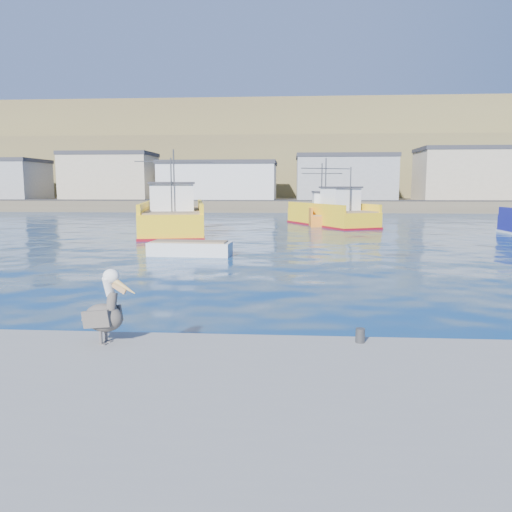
{
  "coord_description": "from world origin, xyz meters",
  "views": [
    {
      "loc": [
        1.52,
        -13.66,
        3.76
      ],
      "look_at": [
        0.36,
        3.04,
        1.41
      ],
      "focal_mm": 35.0,
      "sensor_mm": 36.0,
      "label": 1
    }
  ],
  "objects_px": {
    "boat_orange": "(322,214)",
    "trawler_yellow_a": "(174,218)",
    "trawler_yellow_b": "(332,215)",
    "pelican": "(105,312)",
    "skiff_mid": "(190,250)"
  },
  "relations": [
    {
      "from": "boat_orange",
      "to": "trawler_yellow_a",
      "type": "bearing_deg",
      "value": -143.43
    },
    {
      "from": "trawler_yellow_b",
      "to": "boat_orange",
      "type": "distance_m",
      "value": 1.65
    },
    {
      "from": "trawler_yellow_b",
      "to": "pelican",
      "type": "height_order",
      "value": "trawler_yellow_b"
    },
    {
      "from": "trawler_yellow_a",
      "to": "skiff_mid",
      "type": "bearing_deg",
      "value": -73.34
    },
    {
      "from": "boat_orange",
      "to": "pelican",
      "type": "relative_size",
      "value": 4.98
    },
    {
      "from": "boat_orange",
      "to": "skiff_mid",
      "type": "xyz_separation_m",
      "value": [
        -8.6,
        -22.88,
        -0.69
      ]
    },
    {
      "from": "trawler_yellow_a",
      "to": "skiff_mid",
      "type": "distance_m",
      "value": 14.12
    },
    {
      "from": "pelican",
      "to": "trawler_yellow_b",
      "type": "bearing_deg",
      "value": 78.48
    },
    {
      "from": "skiff_mid",
      "to": "pelican",
      "type": "xyz_separation_m",
      "value": [
        1.64,
        -16.85,
        0.86
      ]
    },
    {
      "from": "trawler_yellow_b",
      "to": "skiff_mid",
      "type": "relative_size",
      "value": 2.62
    },
    {
      "from": "trawler_yellow_a",
      "to": "skiff_mid",
      "type": "relative_size",
      "value": 3.23
    },
    {
      "from": "skiff_mid",
      "to": "trawler_yellow_a",
      "type": "bearing_deg",
      "value": 106.66
    },
    {
      "from": "trawler_yellow_a",
      "to": "trawler_yellow_b",
      "type": "distance_m",
      "value": 15.66
    },
    {
      "from": "skiff_mid",
      "to": "trawler_yellow_b",
      "type": "bearing_deg",
      "value": 66.24
    },
    {
      "from": "trawler_yellow_b",
      "to": "pelican",
      "type": "xyz_separation_m",
      "value": [
        -7.81,
        -38.31,
        0.13
      ]
    }
  ]
}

